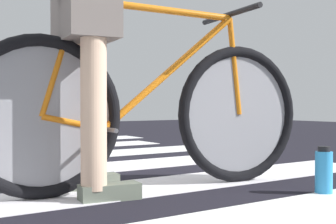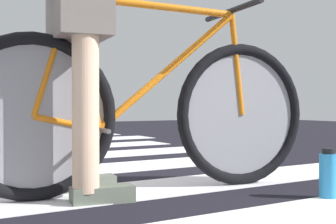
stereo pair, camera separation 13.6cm
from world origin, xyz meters
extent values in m
torus|color=black|center=(0.54, -0.82, 0.38)|extent=(0.72, 0.16, 0.72)
torus|color=black|center=(1.55, -0.97, 0.38)|extent=(0.72, 0.16, 0.72)
cylinder|color=gray|center=(0.54, -0.82, 0.38)|extent=(0.60, 0.09, 0.61)
cylinder|color=gray|center=(1.55, -0.97, 0.38)|extent=(0.60, 0.09, 0.61)
cylinder|color=orange|center=(1.10, -0.90, 0.89)|extent=(0.80, 0.15, 0.05)
cylinder|color=orange|center=(1.16, -0.91, 0.60)|extent=(0.70, 0.14, 0.59)
cylinder|color=orange|center=(0.76, -0.85, 0.61)|extent=(0.16, 0.06, 0.59)
cylinder|color=orange|center=(0.68, -0.84, 0.35)|extent=(0.29, 0.07, 0.09)
cylinder|color=orange|center=(0.62, -0.83, 0.64)|extent=(0.19, 0.05, 0.53)
cylinder|color=orange|center=(1.52, -0.96, 0.63)|extent=(0.09, 0.04, 0.50)
cylinder|color=black|center=(1.49, -0.96, 0.90)|extent=(0.10, 0.52, 0.03)
cylinder|color=#4C4C51|center=(0.82, -0.86, 0.32)|extent=(0.07, 0.34, 0.02)
cylinder|color=beige|center=(0.75, -0.71, 0.51)|extent=(0.11, 0.11, 0.88)
cylinder|color=beige|center=(0.71, -0.99, 0.51)|extent=(0.11, 0.11, 0.88)
cube|color=slate|center=(0.73, -0.85, 0.85)|extent=(0.28, 0.44, 0.28)
cube|color=#636B5C|center=(0.82, -0.72, 0.06)|extent=(0.27, 0.14, 0.07)
cube|color=#636B5C|center=(0.78, -1.00, 0.06)|extent=(0.27, 0.14, 0.07)
torus|color=black|center=(0.91, 0.90, 0.38)|extent=(0.72, 0.17, 0.72)
cylinder|color=gray|center=(0.91, 0.90, 0.38)|extent=(0.60, 0.11, 0.61)
cylinder|color=#285BA9|center=(0.88, 0.89, 0.63)|extent=(0.09, 0.04, 0.50)
cylinder|color=black|center=(0.85, 0.89, 0.90)|extent=(0.11, 0.52, 0.03)
torus|color=black|center=(1.66, 2.69, 0.38)|extent=(0.71, 0.19, 0.72)
cylinder|color=gray|center=(1.66, 2.69, 0.38)|extent=(0.60, 0.12, 0.61)
cylinder|color=#2F814F|center=(1.27, 2.77, 0.60)|extent=(0.70, 0.16, 0.59)
cylinder|color=#2F814F|center=(1.63, 2.70, 0.63)|extent=(0.09, 0.04, 0.50)
cylinder|color=black|center=(1.60, 2.71, 0.90)|extent=(0.12, 0.52, 0.03)
cylinder|color=#2D8DD2|center=(1.66, -1.42, 0.12)|extent=(0.08, 0.08, 0.19)
cylinder|color=black|center=(1.66, -1.42, 0.23)|extent=(0.06, 0.06, 0.02)
camera|label=1|loc=(-0.10, -2.75, 0.43)|focal=48.79mm
camera|label=2|loc=(0.04, -2.75, 0.43)|focal=48.79mm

